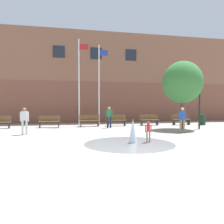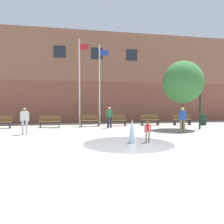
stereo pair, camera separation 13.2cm
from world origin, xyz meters
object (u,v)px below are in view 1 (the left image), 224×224
at_px(trash_can, 202,120).
at_px(flagpole_left, 79,80).
at_px(flagpole_right, 99,83).
at_px(child_with_pink_shirt, 148,130).
at_px(lamp_post_right_lane, 200,92).
at_px(park_bench_near_trashcan, 149,120).
at_px(adult_in_red, 109,116).
at_px(park_bench_under_right_flagpole, 116,120).
at_px(park_bench_center, 89,120).
at_px(park_bench_under_left_flagpole, 49,121).
at_px(park_bench_far_right, 181,119).
at_px(teen_by_trashcan, 24,119).
at_px(street_tree_near_building, 182,82).
at_px(adult_near_bench, 182,118).

bearing_deg(trash_can, flagpole_left, 174.08).
bearing_deg(flagpole_left, flagpole_right, -0.00).
height_order(child_with_pink_shirt, lamp_post_right_lane, lamp_post_right_lane).
height_order(child_with_pink_shirt, trash_can, child_with_pink_shirt).
height_order(park_bench_near_trashcan, adult_in_red, adult_in_red).
distance_m(park_bench_under_right_flagpole, child_with_pink_shirt, 7.96).
height_order(park_bench_center, park_bench_near_trashcan, same).
height_order(park_bench_under_left_flagpole, park_bench_far_right, same).
xyz_separation_m(teen_by_trashcan, lamp_post_right_lane, (11.77, 0.52, 1.74)).
xyz_separation_m(child_with_pink_shirt, street_tree_near_building, (4.40, 4.74, 2.77)).
bearing_deg(park_bench_near_trashcan, flagpole_left, 176.01).
height_order(lamp_post_right_lane, street_tree_near_building, street_tree_near_building).
xyz_separation_m(park_bench_under_right_flagpole, flagpole_left, (-2.99, 0.42, 3.30)).
bearing_deg(adult_in_red, trash_can, -59.07).
height_order(flagpole_right, lamp_post_right_lane, flagpole_right).
xyz_separation_m(teen_by_trashcan, flagpole_left, (3.45, 4.45, 2.85)).
xyz_separation_m(lamp_post_right_lane, trash_can, (2.15, 2.84, -2.22)).
xyz_separation_m(child_with_pink_shirt, trash_can, (7.74, 7.30, -0.13)).
bearing_deg(flagpole_left, park_bench_under_right_flagpole, -8.03).
xyz_separation_m(park_bench_center, park_bench_far_right, (7.98, -0.19, 0.00)).
height_order(child_with_pink_shirt, street_tree_near_building, street_tree_near_building).
xyz_separation_m(park_bench_under_left_flagpole, flagpole_right, (3.99, 0.59, 3.10)).
bearing_deg(park_bench_far_right, flagpole_right, 175.24).
bearing_deg(flagpole_right, park_bench_center, -155.46).
bearing_deg(park_bench_under_left_flagpole, child_with_pink_shirt, -56.95).
bearing_deg(teen_by_trashcan, child_with_pink_shirt, 159.46).
bearing_deg(park_bench_near_trashcan, child_with_pink_shirt, -111.56).
distance_m(park_bench_far_right, flagpole_left, 9.36).
distance_m(park_bench_far_right, flagpole_right, 7.76).
bearing_deg(park_bench_under_left_flagpole, trash_can, -2.22).
bearing_deg(park_bench_under_right_flagpole, trash_can, -5.07).
bearing_deg(park_bench_under_right_flagpole, park_bench_under_left_flagpole, -178.22).
bearing_deg(flagpole_left, teen_by_trashcan, -127.75).
relative_size(teen_by_trashcan, street_tree_near_building, 0.33).
bearing_deg(lamp_post_right_lane, flagpole_left, 154.72).
distance_m(park_bench_far_right, adult_near_bench, 5.64).
bearing_deg(trash_can, park_bench_far_right, 164.02).
distance_m(park_bench_under_left_flagpole, trash_can, 12.82).
bearing_deg(lamp_post_right_lane, park_bench_near_trashcan, 124.75).
relative_size(park_bench_near_trashcan, park_bench_far_right, 1.00).
bearing_deg(street_tree_near_building, adult_in_red, 159.76).
relative_size(park_bench_under_left_flagpole, flagpole_right, 0.24).
bearing_deg(child_with_pink_shirt, park_bench_far_right, 170.87).
bearing_deg(adult_in_red, park_bench_center, 70.12).
relative_size(park_bench_under_right_flagpole, park_bench_near_trashcan, 1.00).
bearing_deg(park_bench_under_right_flagpole, park_bench_far_right, -1.69).
bearing_deg(park_bench_center, flagpole_left, 152.29).
height_order(park_bench_center, adult_near_bench, adult_near_bench).
xyz_separation_m(park_bench_near_trashcan, park_bench_far_right, (2.87, -0.18, 0.00)).
bearing_deg(teen_by_trashcan, trash_can, -154.48).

